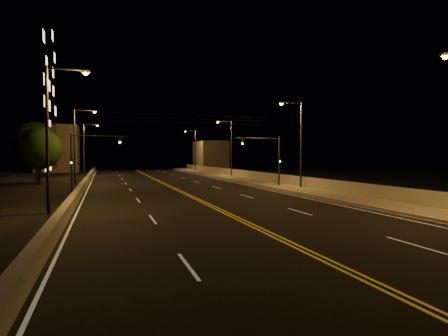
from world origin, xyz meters
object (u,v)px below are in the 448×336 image
object	(u,v)px
streetlight_3	(194,148)
traffic_signal_right	(270,155)
streetlight_1	(299,139)
streetlight_4	(52,128)
streetlight_5	(77,141)
traffic_signal_left	(84,155)
streetlight_6	(86,146)
tree_1	(36,144)
tree_0	(39,149)
streetlight_2	(230,145)

from	to	relation	value
streetlight_3	traffic_signal_right	xyz separation A→B (m)	(-1.58, -41.87, -1.59)
streetlight_1	streetlight_4	bearing A→B (deg)	-157.80
streetlight_5	traffic_signal_left	bearing A→B (deg)	-83.03
streetlight_4	streetlight_6	size ratio (longest dim) A/B	1.00
streetlight_5	traffic_signal_right	distance (m)	22.13
streetlight_3	tree_1	xyz separation A→B (m)	(-27.12, -22.87, -0.12)
streetlight_5	traffic_signal_left	world-z (taller)	streetlight_5
traffic_signal_left	tree_0	size ratio (longest dim) A/B	0.81
streetlight_2	streetlight_5	distance (m)	23.04
streetlight_5	streetlight_3	bearing A→B (deg)	56.36
traffic_signal_right	tree_1	world-z (taller)	tree_1
streetlight_1	tree_0	distance (m)	30.46
streetlight_5	traffic_signal_right	bearing A→B (deg)	-25.98
streetlight_3	streetlight_1	bearing A→B (deg)	-90.00
traffic_signal_right	tree_1	distance (m)	31.87
streetlight_5	tree_0	distance (m)	5.49
streetlight_4	tree_1	size ratio (longest dim) A/B	1.11
tree_0	streetlight_6	bearing A→B (deg)	76.41
streetlight_3	traffic_signal_left	size ratio (longest dim) A/B	1.61
streetlight_6	tree_1	size ratio (longest dim) A/B	1.11
streetlight_6	traffic_signal_right	bearing A→B (deg)	-57.44
streetlight_3	streetlight_4	bearing A→B (deg)	-111.68
traffic_signal_right	tree_0	world-z (taller)	tree_0
traffic_signal_left	tree_1	distance (m)	20.26
streetlight_1	streetlight_4	xyz separation A→B (m)	(-21.43, -8.75, 0.00)
streetlight_4	streetlight_2	bearing A→B (deg)	54.61
streetlight_1	traffic_signal_right	xyz separation A→B (m)	(-1.58, 3.28, -1.59)
streetlight_5	streetlight_6	bearing A→B (deg)	90.00
streetlight_4	tree_1	bearing A→B (deg)	100.40
tree_0	streetlight_4	bearing A→B (deg)	-79.94
streetlight_6	tree_1	world-z (taller)	streetlight_6
traffic_signal_left	tree_1	bearing A→B (deg)	109.90
streetlight_1	traffic_signal_right	bearing A→B (deg)	115.74
streetlight_5	traffic_signal_right	size ratio (longest dim) A/B	1.61
traffic_signal_right	streetlight_4	bearing A→B (deg)	-148.78
streetlight_1	traffic_signal_right	size ratio (longest dim) A/B	1.61
traffic_signal_left	tree_1	xyz separation A→B (m)	(-6.88, 19.00, 1.47)
streetlight_1	tree_0	bearing A→B (deg)	148.06
streetlight_6	streetlight_1	bearing A→B (deg)	-58.05
tree_0	streetlight_3	bearing A→B (deg)	48.35
traffic_signal_right	streetlight_5	bearing A→B (deg)	154.02
streetlight_5	tree_1	size ratio (longest dim) A/B	1.11
streetlight_3	traffic_signal_left	bearing A→B (deg)	-115.80
streetlight_1	streetlight_4	size ratio (longest dim) A/B	1.00
streetlight_6	traffic_signal_left	world-z (taller)	streetlight_6
streetlight_6	streetlight_5	bearing A→B (deg)	-90.00
streetlight_1	tree_0	world-z (taller)	streetlight_1
tree_0	tree_1	distance (m)	6.35
streetlight_1	tree_1	xyz separation A→B (m)	(-27.12, 22.28, -0.12)
streetlight_2	tree_1	xyz separation A→B (m)	(-27.12, 0.86, -0.12)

